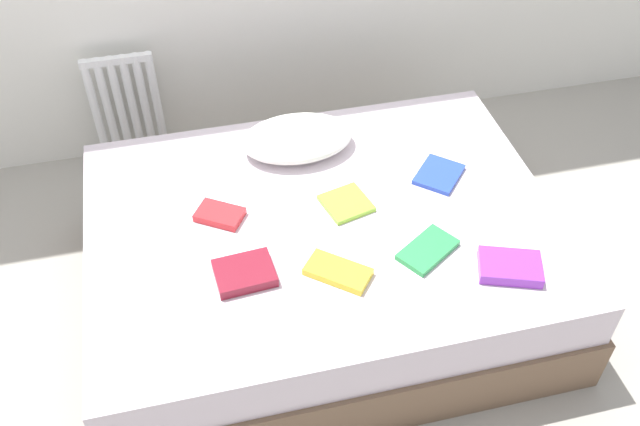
{
  "coord_description": "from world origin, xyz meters",
  "views": [
    {
      "loc": [
        -0.5,
        -2.04,
        2.56
      ],
      "look_at": [
        0.0,
        0.05,
        0.48
      ],
      "focal_mm": 39.33,
      "sensor_mm": 36.0,
      "label": 1
    }
  ],
  "objects_px": {
    "pillow": "(297,138)",
    "textbook_yellow": "(338,272)",
    "radiator": "(126,104)",
    "textbook_purple": "(510,267)",
    "textbook_blue": "(439,174)",
    "textbook_red": "(220,215)",
    "textbook_lime": "(346,203)",
    "textbook_green": "(428,250)",
    "bed": "(323,258)",
    "textbook_maroon": "(245,273)"
  },
  "relations": [
    {
      "from": "textbook_yellow",
      "to": "textbook_red",
      "type": "relative_size",
      "value": 1.3
    },
    {
      "from": "textbook_maroon",
      "to": "textbook_red",
      "type": "distance_m",
      "value": 0.35
    },
    {
      "from": "radiator",
      "to": "pillow",
      "type": "height_order",
      "value": "radiator"
    },
    {
      "from": "textbook_purple",
      "to": "textbook_green",
      "type": "distance_m",
      "value": 0.32
    },
    {
      "from": "textbook_yellow",
      "to": "textbook_purple",
      "type": "height_order",
      "value": "textbook_purple"
    },
    {
      "from": "textbook_yellow",
      "to": "textbook_blue",
      "type": "distance_m",
      "value": 0.74
    },
    {
      "from": "radiator",
      "to": "bed",
      "type": "bearing_deg",
      "value": -56.67
    },
    {
      "from": "textbook_red",
      "to": "textbook_green",
      "type": "relative_size",
      "value": 0.78
    },
    {
      "from": "textbook_maroon",
      "to": "textbook_yellow",
      "type": "relative_size",
      "value": 0.91
    },
    {
      "from": "textbook_yellow",
      "to": "textbook_green",
      "type": "xyz_separation_m",
      "value": [
        0.38,
        0.03,
        -0.0
      ]
    },
    {
      "from": "bed",
      "to": "textbook_green",
      "type": "bearing_deg",
      "value": -38.64
    },
    {
      "from": "textbook_yellow",
      "to": "bed",
      "type": "bearing_deg",
      "value": 126.35
    },
    {
      "from": "pillow",
      "to": "textbook_lime",
      "type": "bearing_deg",
      "value": -74.07
    },
    {
      "from": "pillow",
      "to": "textbook_red",
      "type": "bearing_deg",
      "value": -137.71
    },
    {
      "from": "bed",
      "to": "textbook_yellow",
      "type": "relative_size",
      "value": 8.02
    },
    {
      "from": "bed",
      "to": "textbook_purple",
      "type": "xyz_separation_m",
      "value": [
        0.64,
        -0.46,
        0.28
      ]
    },
    {
      "from": "textbook_lime",
      "to": "textbook_red",
      "type": "distance_m",
      "value": 0.54
    },
    {
      "from": "radiator",
      "to": "textbook_purple",
      "type": "height_order",
      "value": "radiator"
    },
    {
      "from": "radiator",
      "to": "textbook_lime",
      "type": "distance_m",
      "value": 1.47
    },
    {
      "from": "bed",
      "to": "textbook_green",
      "type": "xyz_separation_m",
      "value": [
        0.36,
        -0.29,
        0.27
      ]
    },
    {
      "from": "textbook_maroon",
      "to": "textbook_purple",
      "type": "xyz_separation_m",
      "value": [
        1.01,
        -0.21,
        0.0
      ]
    },
    {
      "from": "bed",
      "to": "radiator",
      "type": "bearing_deg",
      "value": 123.33
    },
    {
      "from": "pillow",
      "to": "textbook_yellow",
      "type": "distance_m",
      "value": 0.8
    },
    {
      "from": "radiator",
      "to": "textbook_maroon",
      "type": "bearing_deg",
      "value": -73.85
    },
    {
      "from": "radiator",
      "to": "textbook_green",
      "type": "distance_m",
      "value": 1.89
    },
    {
      "from": "radiator",
      "to": "pillow",
      "type": "xyz_separation_m",
      "value": [
        0.78,
        -0.72,
        0.18
      ]
    },
    {
      "from": "textbook_lime",
      "to": "textbook_red",
      "type": "height_order",
      "value": "textbook_red"
    },
    {
      "from": "textbook_blue",
      "to": "textbook_purple",
      "type": "height_order",
      "value": "textbook_purple"
    },
    {
      "from": "bed",
      "to": "textbook_red",
      "type": "distance_m",
      "value": 0.51
    },
    {
      "from": "radiator",
      "to": "textbook_yellow",
      "type": "height_order",
      "value": "radiator"
    },
    {
      "from": "bed",
      "to": "textbook_red",
      "type": "height_order",
      "value": "textbook_red"
    },
    {
      "from": "textbook_maroon",
      "to": "textbook_purple",
      "type": "relative_size",
      "value": 0.94
    },
    {
      "from": "textbook_purple",
      "to": "textbook_blue",
      "type": "bearing_deg",
      "value": 116.49
    },
    {
      "from": "textbook_yellow",
      "to": "textbook_green",
      "type": "distance_m",
      "value": 0.38
    },
    {
      "from": "textbook_yellow",
      "to": "textbook_blue",
      "type": "height_order",
      "value": "textbook_yellow"
    },
    {
      "from": "radiator",
      "to": "textbook_red",
      "type": "distance_m",
      "value": 1.17
    },
    {
      "from": "bed",
      "to": "textbook_lime",
      "type": "xyz_separation_m",
      "value": [
        0.12,
        0.05,
        0.26
      ]
    },
    {
      "from": "radiator",
      "to": "textbook_yellow",
      "type": "distance_m",
      "value": 1.71
    },
    {
      "from": "textbook_blue",
      "to": "textbook_red",
      "type": "relative_size",
      "value": 1.12
    },
    {
      "from": "bed",
      "to": "textbook_maroon",
      "type": "bearing_deg",
      "value": -146.21
    },
    {
      "from": "pillow",
      "to": "textbook_purple",
      "type": "xyz_separation_m",
      "value": [
        0.64,
        -0.93,
        -0.04
      ]
    },
    {
      "from": "textbook_purple",
      "to": "textbook_green",
      "type": "height_order",
      "value": "textbook_purple"
    },
    {
      "from": "pillow",
      "to": "textbook_red",
      "type": "height_order",
      "value": "pillow"
    },
    {
      "from": "pillow",
      "to": "textbook_green",
      "type": "xyz_separation_m",
      "value": [
        0.37,
        -0.77,
        -0.05
      ]
    },
    {
      "from": "bed",
      "to": "textbook_red",
      "type": "xyz_separation_m",
      "value": [
        -0.42,
        0.1,
        0.27
      ]
    },
    {
      "from": "textbook_lime",
      "to": "textbook_purple",
      "type": "bearing_deg",
      "value": -58.95
    },
    {
      "from": "textbook_maroon",
      "to": "textbook_blue",
      "type": "relative_size",
      "value": 1.05
    },
    {
      "from": "bed",
      "to": "textbook_purple",
      "type": "distance_m",
      "value": 0.83
    },
    {
      "from": "bed",
      "to": "textbook_purple",
      "type": "relative_size",
      "value": 8.36
    },
    {
      "from": "textbook_lime",
      "to": "textbook_blue",
      "type": "bearing_deg",
      "value": -3.94
    }
  ]
}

